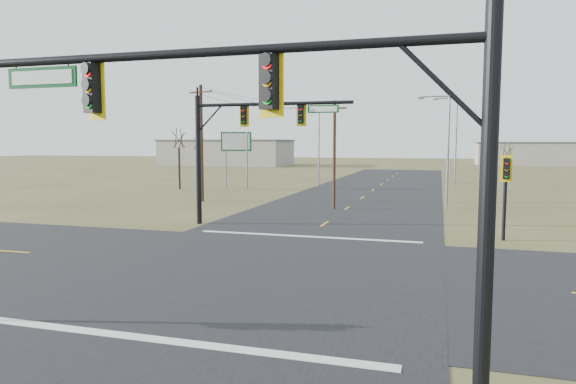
# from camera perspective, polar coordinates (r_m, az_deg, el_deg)

# --- Properties ---
(ground) EXTENTS (320.00, 320.00, 0.00)m
(ground) POSITION_cam_1_polar(r_m,az_deg,el_deg) (20.33, -3.27, -8.68)
(ground) COLOR brown
(ground) RESTS_ON ground
(road_ew) EXTENTS (160.00, 14.00, 0.02)m
(road_ew) POSITION_cam_1_polar(r_m,az_deg,el_deg) (20.33, -3.27, -8.65)
(road_ew) COLOR black
(road_ew) RESTS_ON ground
(road_ns) EXTENTS (14.00, 160.00, 0.02)m
(road_ns) POSITION_cam_1_polar(r_m,az_deg,el_deg) (20.33, -3.27, -8.65)
(road_ns) COLOR black
(road_ns) RESTS_ON ground
(stop_bar_near) EXTENTS (12.00, 0.40, 0.01)m
(stop_bar_near) POSITION_cam_1_polar(r_m,az_deg,el_deg) (13.82, -14.23, -15.60)
(stop_bar_near) COLOR silver
(stop_bar_near) RESTS_ON road_ns
(stop_bar_far) EXTENTS (12.00, 0.40, 0.01)m
(stop_bar_far) POSITION_cam_1_polar(r_m,az_deg,el_deg) (27.34, 2.06, -4.95)
(stop_bar_far) COLOR silver
(stop_bar_far) RESTS_ON road_ns
(mast_arm_near) EXTENTS (10.65, 0.55, 7.35)m
(mast_arm_near) POSITION_cam_1_polar(r_m,az_deg,el_deg) (9.92, -0.06, 7.70)
(mast_arm_near) COLOR black
(mast_arm_near) RESTS_ON ground
(mast_arm_far) EXTENTS (9.68, 0.49, 7.84)m
(mast_arm_far) POSITION_cam_1_polar(r_m,az_deg,el_deg) (30.78, -5.25, 6.63)
(mast_arm_far) COLOR black
(mast_arm_far) RESTS_ON ground
(pedestal_signal_ne) EXTENTS (0.61, 0.52, 4.39)m
(pedestal_signal_ne) POSITION_cam_1_polar(r_m,az_deg,el_deg) (28.12, 23.06, 1.43)
(pedestal_signal_ne) COLOR black
(pedestal_signal_ne) RESTS_ON ground
(utility_pole_near) EXTENTS (1.91, 0.82, 8.16)m
(utility_pole_near) POSITION_cam_1_polar(r_m,az_deg,el_deg) (38.89, 5.17, 4.41)
(utility_pole_near) COLOR #48301F
(utility_pole_near) RESTS_ON ground
(utility_pole_far) EXTENTS (2.35, 0.81, 9.87)m
(utility_pole_far) POSITION_cam_1_polar(r_m,az_deg,el_deg) (44.45, -9.59, 5.55)
(utility_pole_far) COLOR #48301F
(utility_pole_far) RESTS_ON ground
(highway_sign) EXTENTS (3.09, 1.33, 6.20)m
(highway_sign) POSITION_cam_1_polar(r_m,az_deg,el_deg) (56.10, -5.77, 4.80)
(highway_sign) COLOR slate
(highway_sign) RESTS_ON ground
(streetlight_a) EXTENTS (2.44, 0.25, 8.78)m
(streetlight_a) POSITION_cam_1_polar(r_m,az_deg,el_deg) (41.75, 17.12, 5.14)
(streetlight_a) COLOR slate
(streetlight_a) RESTS_ON ground
(streetlight_b) EXTENTS (3.04, 0.35, 10.89)m
(streetlight_b) POSITION_cam_1_polar(r_m,az_deg,el_deg) (69.18, 17.98, 6.11)
(streetlight_b) COLOR slate
(streetlight_b) RESTS_ON ground
(streetlight_c) EXTENTS (2.46, 0.28, 8.80)m
(streetlight_c) POSITION_cam_1_polar(r_m,az_deg,el_deg) (58.57, 3.64, 5.39)
(streetlight_c) COLOR slate
(streetlight_c) RESTS_ON ground
(bare_tree_a) EXTENTS (3.72, 3.72, 7.04)m
(bare_tree_a) POSITION_cam_1_polar(r_m,az_deg,el_deg) (56.80, -12.04, 5.92)
(bare_tree_a) COLOR black
(bare_tree_a) RESTS_ON ground
(bare_tree_b) EXTENTS (2.60, 2.60, 6.46)m
(bare_tree_b) POSITION_cam_1_polar(r_m,az_deg,el_deg) (67.09, -9.90, 5.51)
(bare_tree_b) COLOR black
(bare_tree_b) RESTS_ON ground
(bare_tree_c) EXTENTS (2.94, 2.94, 5.32)m
(bare_tree_c) POSITION_cam_1_polar(r_m,az_deg,el_deg) (57.75, 23.15, 4.21)
(bare_tree_c) COLOR black
(bare_tree_c) RESTS_ON ground
(warehouse_left) EXTENTS (28.00, 14.00, 5.50)m
(warehouse_left) POSITION_cam_1_polar(r_m,az_deg,el_deg) (118.19, -6.83, 4.31)
(warehouse_left) COLOR gray
(warehouse_left) RESTS_ON ground
(warehouse_mid) EXTENTS (20.00, 12.00, 5.00)m
(warehouse_mid) POSITION_cam_1_polar(r_m,az_deg,el_deg) (129.88, 24.62, 3.84)
(warehouse_mid) COLOR gray
(warehouse_mid) RESTS_ON ground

